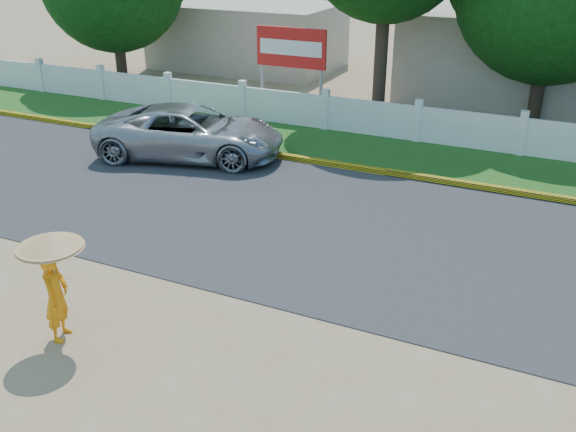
# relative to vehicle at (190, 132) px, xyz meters

# --- Properties ---
(ground) EXTENTS (120.00, 120.00, 0.00)m
(ground) POSITION_rel_vehicle_xyz_m (5.43, -7.10, -0.72)
(ground) COLOR #9E8460
(ground) RESTS_ON ground
(road) EXTENTS (60.00, 7.00, 0.02)m
(road) POSITION_rel_vehicle_xyz_m (5.43, -2.60, -0.71)
(road) COLOR #38383A
(road) RESTS_ON ground
(grass_verge) EXTENTS (60.00, 3.50, 0.03)m
(grass_verge) POSITION_rel_vehicle_xyz_m (5.43, 2.65, -0.71)
(grass_verge) COLOR #2D601E
(grass_verge) RESTS_ON ground
(curb) EXTENTS (40.00, 0.18, 0.16)m
(curb) POSITION_rel_vehicle_xyz_m (5.43, 0.95, -0.64)
(curb) COLOR yellow
(curb) RESTS_ON ground
(fence) EXTENTS (40.00, 0.10, 1.10)m
(fence) POSITION_rel_vehicle_xyz_m (5.43, 4.10, -0.17)
(fence) COLOR silver
(fence) RESTS_ON ground
(building_near) EXTENTS (10.00, 6.00, 3.20)m
(building_near) POSITION_rel_vehicle_xyz_m (8.43, 10.90, 0.88)
(building_near) COLOR #B7AD99
(building_near) RESTS_ON ground
(building_far) EXTENTS (8.00, 5.00, 2.80)m
(building_far) POSITION_rel_vehicle_xyz_m (-4.57, 11.90, 0.68)
(building_far) COLOR #B7AD99
(building_far) RESTS_ON ground
(vehicle) EXTENTS (5.66, 3.68, 1.45)m
(vehicle) POSITION_rel_vehicle_xyz_m (0.00, 0.00, 0.00)
(vehicle) COLOR #9DA1A5
(vehicle) RESTS_ON ground
(monk_with_parasol) EXTENTS (1.02, 1.02, 1.86)m
(monk_with_parasol) POSITION_rel_vehicle_xyz_m (2.95, -8.29, 0.49)
(monk_with_parasol) COLOR orange
(monk_with_parasol) RESTS_ON ground
(billboard) EXTENTS (2.50, 0.13, 2.95)m
(billboard) POSITION_rel_vehicle_xyz_m (0.71, 5.20, 1.42)
(billboard) COLOR gray
(billboard) RESTS_ON ground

